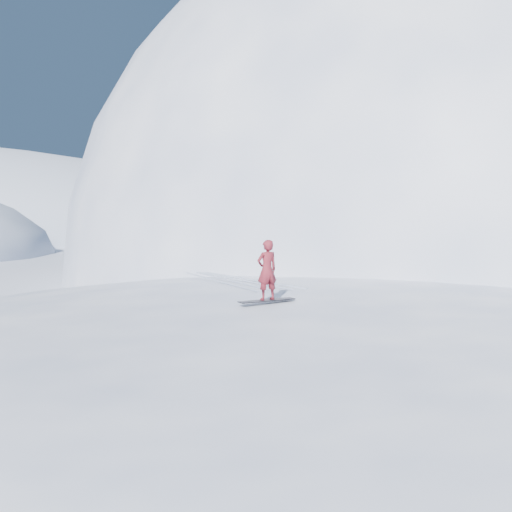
# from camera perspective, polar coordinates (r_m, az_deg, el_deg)

# --- Properties ---
(ground) EXTENTS (400.00, 400.00, 0.00)m
(ground) POSITION_cam_1_polar(r_m,az_deg,el_deg) (15.61, 8.28, -13.16)
(ground) COLOR white
(ground) RESTS_ON ground
(near_ridge) EXTENTS (36.00, 28.00, 4.80)m
(near_ridge) POSITION_cam_1_polar(r_m,az_deg,el_deg) (18.63, 7.19, -10.28)
(near_ridge) COLOR white
(near_ridge) RESTS_ON ground
(summit_peak) EXTENTS (60.00, 56.00, 56.00)m
(summit_peak) POSITION_cam_1_polar(r_m,az_deg,el_deg) (48.81, 19.01, -1.54)
(summit_peak) COLOR white
(summit_peak) RESTS_ON ground
(peak_shoulder) EXTENTS (28.00, 24.00, 18.00)m
(peak_shoulder) POSITION_cam_1_polar(r_m,az_deg,el_deg) (37.55, 9.36, -3.01)
(peak_shoulder) COLOR white
(peak_shoulder) RESTS_ON ground
(wind_bumps) EXTENTS (16.00, 14.40, 1.00)m
(wind_bumps) POSITION_cam_1_polar(r_m,az_deg,el_deg) (17.28, 3.56, -11.41)
(wind_bumps) COLOR white
(wind_bumps) RESTS_ON ground
(snowboard) EXTENTS (1.61, 0.64, 0.03)m
(snowboard) POSITION_cam_1_polar(r_m,az_deg,el_deg) (14.83, 1.10, -4.46)
(snowboard) COLOR black
(snowboard) RESTS_ON near_ridge
(snowboarder) EXTENTS (0.64, 0.49, 1.56)m
(snowboarder) POSITION_cam_1_polar(r_m,az_deg,el_deg) (14.73, 1.11, -1.40)
(snowboarder) COLOR maroon
(snowboarder) RESTS_ON snowboard
(board_tracks) EXTENTS (2.77, 5.91, 0.04)m
(board_tracks) POSITION_cam_1_polar(r_m,az_deg,el_deg) (19.51, -2.14, -2.37)
(board_tracks) COLOR silver
(board_tracks) RESTS_ON ground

